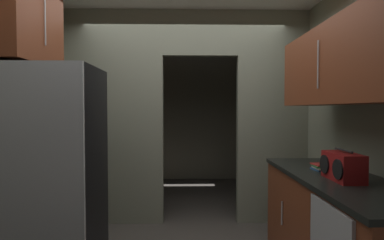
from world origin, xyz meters
name	(u,v)px	position (x,y,z in m)	size (l,w,h in m)	color
kitchen_partition	(180,110)	(-0.06, 1.21, 1.43)	(3.12, 0.12, 2.69)	gray
adjoining_room_shell	(185,115)	(0.00, 2.99, 1.34)	(3.12, 2.63, 2.69)	gray
refrigerator	(49,174)	(-1.15, -0.15, 0.90)	(0.82, 0.75, 1.80)	black
lower_cabinet_run	(338,233)	(1.23, -0.35, 0.45)	(0.66, 1.96, 0.91)	brown
upper_cabinet_counterside	(341,64)	(1.23, -0.35, 1.80)	(0.36, 1.76, 0.63)	brown
upper_cabinet_fridgeside	(24,16)	(-1.38, -0.05, 2.25)	(0.36, 0.90, 0.84)	brown
boombox	(343,167)	(1.20, -0.47, 1.01)	(0.19, 0.37, 0.24)	maroon
book_stack	(321,167)	(1.20, -0.07, 0.94)	(0.14, 0.18, 0.06)	#2D609E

